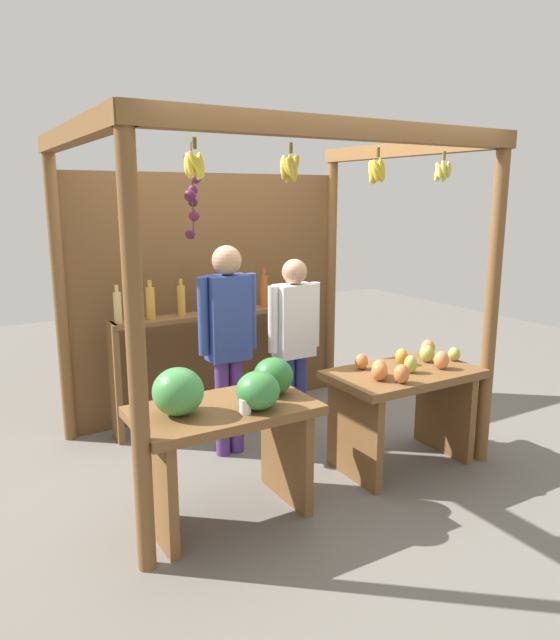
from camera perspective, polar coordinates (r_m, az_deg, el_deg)
ground_plane at (r=4.84m, az=-1.25°, el=-12.35°), size 12.00×12.00×0.00m
market_stall at (r=4.83m, az=-3.97°, el=5.32°), size 2.78×2.14×2.44m
fruit_counter_left at (r=3.65m, az=-5.28°, el=-9.63°), size 1.12×0.64×1.02m
fruit_counter_right at (r=4.47m, az=11.94°, el=-7.08°), size 1.13×0.64×0.88m
bottle_shelf_unit at (r=5.18m, az=-6.61°, el=-1.43°), size 1.78×0.22×1.35m
vendor_man at (r=4.46m, az=-5.09°, el=-1.14°), size 0.48×0.22×1.64m
vendor_woman at (r=4.78m, az=1.39°, el=-1.34°), size 0.48×0.20×1.51m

